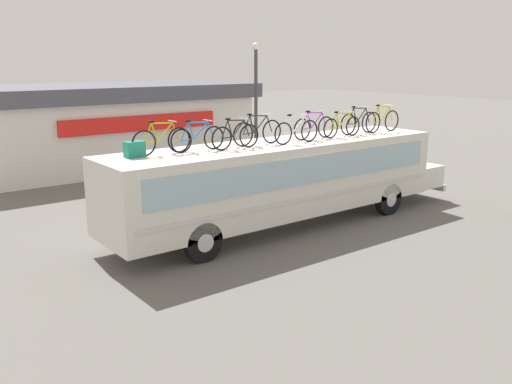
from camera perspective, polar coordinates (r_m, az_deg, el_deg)
name	(u,v)px	position (r m, az deg, el deg)	size (l,w,h in m)	color
ground_plane	(280,227)	(17.63, 2.50, -3.65)	(120.00, 120.00, 0.00)	#605E59
bus	(286,178)	(17.39, 3.16, 1.50)	(13.01, 2.56, 2.72)	silver
luggage_bag_1	(135,149)	(14.76, -12.45, 4.33)	(0.50, 0.33, 0.42)	#1E7F66
rooftop_bicycle_1	(162,140)	(15.01, -9.73, 5.30)	(1.75, 0.44, 0.93)	black
rooftop_bicycle_2	(198,138)	(15.44, -6.06, 5.58)	(1.73, 0.44, 0.89)	black
rooftop_bicycle_3	(235,136)	(15.74, -2.14, 5.81)	(1.63, 0.44, 0.90)	black
rooftop_bicycle_4	(258,132)	(16.50, 0.16, 6.25)	(1.80, 0.44, 0.95)	black
rooftop_bicycle_5	(296,131)	(16.85, 4.21, 6.31)	(1.74, 0.44, 0.91)	black
rooftop_bicycle_6	(314,127)	(17.85, 6.03, 6.70)	(1.74, 0.44, 0.93)	black
rooftop_bicycle_7	(342,126)	(18.43, 8.87, 6.75)	(1.69, 0.44, 0.87)	black
rooftop_bicycle_8	(359,122)	(19.32, 10.58, 7.10)	(1.77, 0.44, 0.97)	black
rooftop_bicycle_9	(382,121)	(19.97, 12.95, 7.21)	(1.74, 0.44, 0.98)	black
roadside_building	(113,124)	(28.91, -14.61, 6.84)	(13.76, 6.98, 4.01)	silver
street_lamp	(256,106)	(22.93, -0.01, 8.86)	(0.29, 0.29, 5.87)	#38383D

